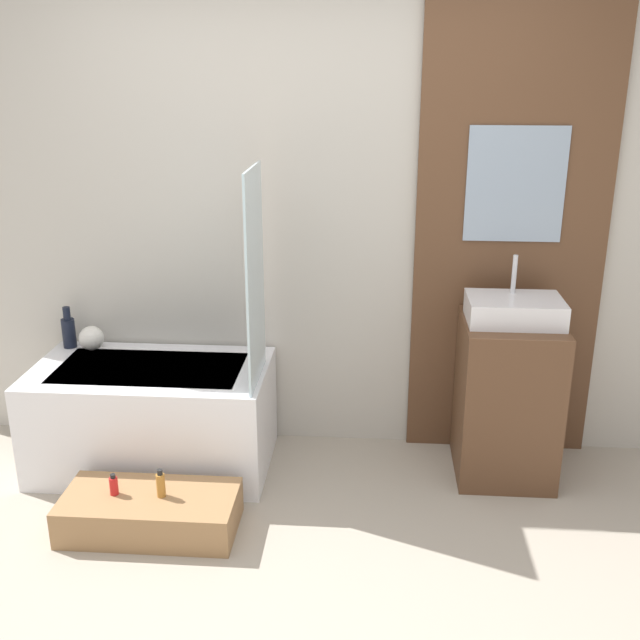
{
  "coord_description": "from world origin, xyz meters",
  "views": [
    {
      "loc": [
        0.36,
        -2.32,
        2.06
      ],
      "look_at": [
        0.12,
        0.71,
        1.01
      ],
      "focal_mm": 42.0,
      "sensor_mm": 36.0,
      "label": 1
    }
  ],
  "objects_px": {
    "sink": "(514,310)",
    "bottle_soap_secondary": "(161,484)",
    "bottle_soap_primary": "(114,485)",
    "wooden_step_bench": "(150,512)",
    "vase_tall_dark": "(69,331)",
    "vase_round_light": "(91,338)",
    "bathtub": "(154,416)"
  },
  "relations": [
    {
      "from": "sink",
      "to": "vase_round_light",
      "type": "xyz_separation_m",
      "value": [
        -2.23,
        0.16,
        -0.27
      ]
    },
    {
      "from": "sink",
      "to": "bottle_soap_primary",
      "type": "xyz_separation_m",
      "value": [
        -1.86,
        -0.66,
        -0.68
      ]
    },
    {
      "from": "vase_round_light",
      "to": "bottle_soap_primary",
      "type": "xyz_separation_m",
      "value": [
        0.37,
        -0.83,
        -0.4
      ]
    },
    {
      "from": "bathtub",
      "to": "wooden_step_bench",
      "type": "xyz_separation_m",
      "value": [
        0.14,
        -0.6,
        -0.19
      ]
    },
    {
      "from": "bathtub",
      "to": "sink",
      "type": "xyz_separation_m",
      "value": [
        1.85,
        0.07,
        0.62
      ]
    },
    {
      "from": "bottle_soap_secondary",
      "to": "bottle_soap_primary",
      "type": "bearing_deg",
      "value": 180.0
    },
    {
      "from": "bathtub",
      "to": "bottle_soap_secondary",
      "type": "distance_m",
      "value": 0.63
    },
    {
      "from": "vase_tall_dark",
      "to": "sink",
      "type": "bearing_deg",
      "value": -4.64
    },
    {
      "from": "bottle_soap_primary",
      "to": "bathtub",
      "type": "bearing_deg",
      "value": 88.51
    },
    {
      "from": "vase_tall_dark",
      "to": "bottle_soap_secondary",
      "type": "relative_size",
      "value": 1.7
    },
    {
      "from": "bathtub",
      "to": "vase_tall_dark",
      "type": "xyz_separation_m",
      "value": [
        -0.53,
        0.26,
        0.37
      ]
    },
    {
      "from": "vase_tall_dark",
      "to": "vase_round_light",
      "type": "relative_size",
      "value": 1.73
    },
    {
      "from": "bathtub",
      "to": "wooden_step_bench",
      "type": "height_order",
      "value": "bathtub"
    },
    {
      "from": "wooden_step_bench",
      "to": "bottle_soap_primary",
      "type": "relative_size",
      "value": 7.76
    },
    {
      "from": "wooden_step_bench",
      "to": "vase_round_light",
      "type": "xyz_separation_m",
      "value": [
        -0.53,
        0.83,
        0.54
      ]
    },
    {
      "from": "sink",
      "to": "bottle_soap_secondary",
      "type": "distance_m",
      "value": 1.89
    },
    {
      "from": "sink",
      "to": "bottle_soap_primary",
      "type": "bearing_deg",
      "value": -160.38
    },
    {
      "from": "wooden_step_bench",
      "to": "vase_round_light",
      "type": "bearing_deg",
      "value": 122.83
    },
    {
      "from": "vase_round_light",
      "to": "bottle_soap_primary",
      "type": "height_order",
      "value": "vase_round_light"
    },
    {
      "from": "wooden_step_bench",
      "to": "vase_tall_dark",
      "type": "distance_m",
      "value": 1.23
    },
    {
      "from": "vase_tall_dark",
      "to": "bottle_soap_secondary",
      "type": "bearing_deg",
      "value": -49.54
    },
    {
      "from": "sink",
      "to": "vase_round_light",
      "type": "bearing_deg",
      "value": 175.87
    },
    {
      "from": "wooden_step_bench",
      "to": "vase_tall_dark",
      "type": "bearing_deg",
      "value": 128.05
    },
    {
      "from": "wooden_step_bench",
      "to": "sink",
      "type": "bearing_deg",
      "value": 21.31
    },
    {
      "from": "sink",
      "to": "vase_tall_dark",
      "type": "xyz_separation_m",
      "value": [
        -2.37,
        0.19,
        -0.25
      ]
    },
    {
      "from": "wooden_step_bench",
      "to": "bottle_soap_primary",
      "type": "distance_m",
      "value": 0.21
    },
    {
      "from": "bottle_soap_primary",
      "to": "vase_tall_dark",
      "type": "bearing_deg",
      "value": 120.77
    },
    {
      "from": "wooden_step_bench",
      "to": "bottle_soap_secondary",
      "type": "relative_size",
      "value": 5.87
    },
    {
      "from": "bottle_soap_primary",
      "to": "wooden_step_bench",
      "type": "bearing_deg",
      "value": 0.0
    },
    {
      "from": "wooden_step_bench",
      "to": "bottle_soap_secondary",
      "type": "bearing_deg",
      "value": 0.0
    },
    {
      "from": "vase_round_light",
      "to": "bathtub",
      "type": "bearing_deg",
      "value": -30.38
    },
    {
      "from": "bathtub",
      "to": "bottle_soap_primary",
      "type": "distance_m",
      "value": 0.6
    }
  ]
}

